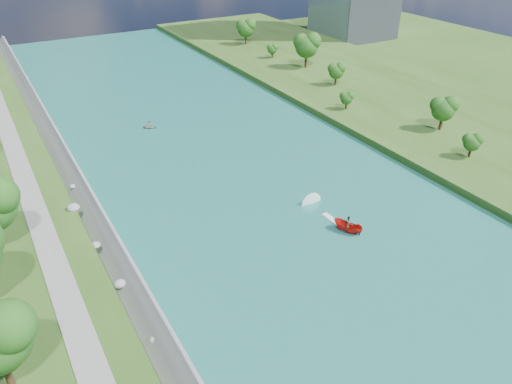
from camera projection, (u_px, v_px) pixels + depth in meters
ground at (321, 248)px, 68.00m from camera, size 260.00×260.00×0.00m
river_water at (249, 185)px, 82.96m from camera, size 55.00×240.00×0.10m
berm_east at (457, 124)px, 103.84m from camera, size 44.00×240.00×1.50m
riprap_bank at (93, 221)px, 70.32m from camera, size 5.11×236.00×4.54m
riverside_path at (39, 221)px, 67.26m from camera, size 3.00×200.00×0.10m
trees_east at (363, 81)px, 112.31m from camera, size 17.91×143.51×10.93m
motorboat at (342, 223)px, 71.78m from camera, size 3.60×19.12×2.08m
raft at (150, 126)px, 103.35m from camera, size 3.52×3.46×1.62m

